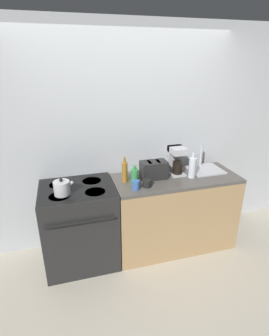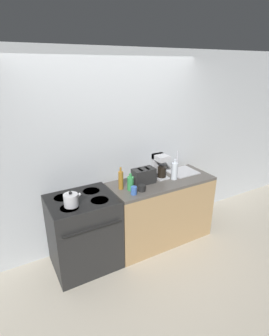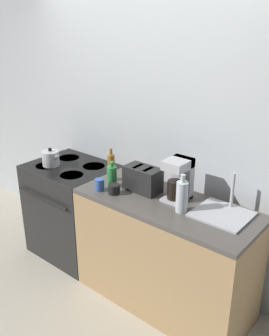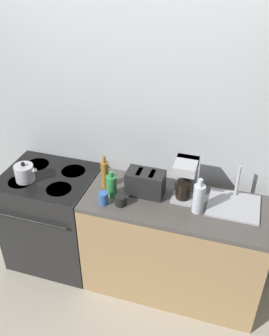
{
  "view_description": "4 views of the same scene",
  "coord_description": "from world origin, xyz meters",
  "px_view_note": "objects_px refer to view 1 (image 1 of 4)",
  "views": [
    {
      "loc": [
        -0.69,
        -2.21,
        2.18
      ],
      "look_at": [
        0.04,
        0.37,
        1.07
      ],
      "focal_mm": 28.0,
      "sensor_mm": 36.0,
      "label": 1
    },
    {
      "loc": [
        -1.4,
        -2.34,
        2.39
      ],
      "look_at": [
        0.1,
        0.31,
        1.19
      ],
      "focal_mm": 28.0,
      "sensor_mm": 36.0,
      "label": 2
    },
    {
      "loc": [
        1.96,
        -1.81,
        2.25
      ],
      "look_at": [
        0.13,
        0.39,
        1.09
      ],
      "focal_mm": 40.0,
      "sensor_mm": 36.0,
      "label": 3
    },
    {
      "loc": [
        0.88,
        -1.96,
        2.75
      ],
      "look_at": [
        0.17,
        0.32,
        1.18
      ],
      "focal_mm": 40.0,
      "sensor_mm": 36.0,
      "label": 4
    }
  ],
  "objects_px": {
    "kettle": "(62,188)",
    "bottle_amber": "(125,172)",
    "toaster": "(154,170)",
    "stove": "(80,224)",
    "coffee_maker": "(176,159)",
    "cup_black": "(147,183)",
    "cup_blue": "(136,185)",
    "bottle_clear": "(192,167)",
    "bottle_green": "(135,177)"
  },
  "relations": [
    {
      "from": "cup_blue",
      "to": "stove",
      "type": "bearing_deg",
      "value": 161.12
    },
    {
      "from": "stove",
      "to": "bottle_clear",
      "type": "distance_m",
      "value": 1.42
    },
    {
      "from": "kettle",
      "to": "toaster",
      "type": "height_order",
      "value": "toaster"
    },
    {
      "from": "kettle",
      "to": "cup_black",
      "type": "distance_m",
      "value": 0.87
    },
    {
      "from": "stove",
      "to": "toaster",
      "type": "relative_size",
      "value": 3.17
    },
    {
      "from": "stove",
      "to": "bottle_clear",
      "type": "relative_size",
      "value": 3.25
    },
    {
      "from": "toaster",
      "to": "bottle_amber",
      "type": "xyz_separation_m",
      "value": [
        -0.34,
        -0.01,
        0.02
      ]
    },
    {
      "from": "toaster",
      "to": "bottle_green",
      "type": "height_order",
      "value": "bottle_green"
    },
    {
      "from": "kettle",
      "to": "bottle_clear",
      "type": "bearing_deg",
      "value": 1.24
    },
    {
      "from": "coffee_maker",
      "to": "cup_black",
      "type": "relative_size",
      "value": 3.53
    },
    {
      "from": "bottle_amber",
      "to": "cup_blue",
      "type": "bearing_deg",
      "value": -72.51
    },
    {
      "from": "stove",
      "to": "toaster",
      "type": "distance_m",
      "value": 1.03
    },
    {
      "from": "bottle_clear",
      "to": "cup_blue",
      "type": "height_order",
      "value": "bottle_clear"
    },
    {
      "from": "bottle_clear",
      "to": "cup_blue",
      "type": "distance_m",
      "value": 0.72
    },
    {
      "from": "toaster",
      "to": "cup_blue",
      "type": "distance_m",
      "value": 0.35
    },
    {
      "from": "bottle_green",
      "to": "toaster",
      "type": "bearing_deg",
      "value": 21.02
    },
    {
      "from": "stove",
      "to": "coffee_maker",
      "type": "xyz_separation_m",
      "value": [
        1.16,
        0.08,
        0.63
      ]
    },
    {
      "from": "bottle_amber",
      "to": "toaster",
      "type": "bearing_deg",
      "value": 1.28
    },
    {
      "from": "coffee_maker",
      "to": "cup_blue",
      "type": "bearing_deg",
      "value": -153.3
    },
    {
      "from": "bottle_clear",
      "to": "kettle",
      "type": "bearing_deg",
      "value": -178.76
    },
    {
      "from": "cup_blue",
      "to": "cup_black",
      "type": "height_order",
      "value": "cup_blue"
    },
    {
      "from": "bottle_amber",
      "to": "bottle_green",
      "type": "distance_m",
      "value": 0.13
    },
    {
      "from": "stove",
      "to": "bottle_amber",
      "type": "xyz_separation_m",
      "value": [
        0.53,
        0.01,
        0.58
      ]
    },
    {
      "from": "toaster",
      "to": "bottle_clear",
      "type": "bearing_deg",
      "value": -12.15
    },
    {
      "from": "bottle_clear",
      "to": "cup_black",
      "type": "distance_m",
      "value": 0.59
    },
    {
      "from": "toaster",
      "to": "cup_blue",
      "type": "height_order",
      "value": "toaster"
    },
    {
      "from": "stove",
      "to": "cup_black",
      "type": "distance_m",
      "value": 0.89
    },
    {
      "from": "cup_blue",
      "to": "toaster",
      "type": "bearing_deg",
      "value": 39.14
    },
    {
      "from": "coffee_maker",
      "to": "bottle_amber",
      "type": "bearing_deg",
      "value": -173.38
    },
    {
      "from": "kettle",
      "to": "bottle_green",
      "type": "height_order",
      "value": "bottle_green"
    },
    {
      "from": "kettle",
      "to": "toaster",
      "type": "xyz_separation_m",
      "value": [
        1.01,
        0.12,
        0.03
      ]
    },
    {
      "from": "cup_blue",
      "to": "cup_black",
      "type": "distance_m",
      "value": 0.13
    },
    {
      "from": "stove",
      "to": "bottle_green",
      "type": "xyz_separation_m",
      "value": [
        0.62,
        -0.08,
        0.55
      ]
    },
    {
      "from": "bottle_amber",
      "to": "bottle_clear",
      "type": "height_order",
      "value": "same"
    },
    {
      "from": "toaster",
      "to": "bottle_amber",
      "type": "distance_m",
      "value": 0.34
    },
    {
      "from": "bottle_clear",
      "to": "bottle_green",
      "type": "xyz_separation_m",
      "value": [
        -0.68,
        -0.0,
        -0.03
      ]
    },
    {
      "from": "toaster",
      "to": "bottle_green",
      "type": "relative_size",
      "value": 1.36
    },
    {
      "from": "bottle_amber",
      "to": "kettle",
      "type": "bearing_deg",
      "value": -170.14
    },
    {
      "from": "bottle_clear",
      "to": "bottle_green",
      "type": "distance_m",
      "value": 0.68
    },
    {
      "from": "cup_blue",
      "to": "coffee_maker",
      "type": "bearing_deg",
      "value": 26.7
    },
    {
      "from": "kettle",
      "to": "toaster",
      "type": "bearing_deg",
      "value": 7.02
    },
    {
      "from": "stove",
      "to": "kettle",
      "type": "height_order",
      "value": "kettle"
    },
    {
      "from": "coffee_maker",
      "to": "kettle",
      "type": "bearing_deg",
      "value": -171.71
    },
    {
      "from": "bottle_clear",
      "to": "cup_blue",
      "type": "xyz_separation_m",
      "value": [
        -0.7,
        -0.13,
        -0.07
      ]
    },
    {
      "from": "bottle_clear",
      "to": "bottle_amber",
      "type": "bearing_deg",
      "value": 173.66
    },
    {
      "from": "coffee_maker",
      "to": "bottle_clear",
      "type": "bearing_deg",
      "value": -50.21
    },
    {
      "from": "bottle_amber",
      "to": "cup_black",
      "type": "distance_m",
      "value": 0.28
    },
    {
      "from": "stove",
      "to": "cup_black",
      "type": "bearing_deg",
      "value": -13.42
    },
    {
      "from": "kettle",
      "to": "bottle_amber",
      "type": "distance_m",
      "value": 0.68
    },
    {
      "from": "bottle_clear",
      "to": "coffee_maker",
      "type": "bearing_deg",
      "value": 129.79
    }
  ]
}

